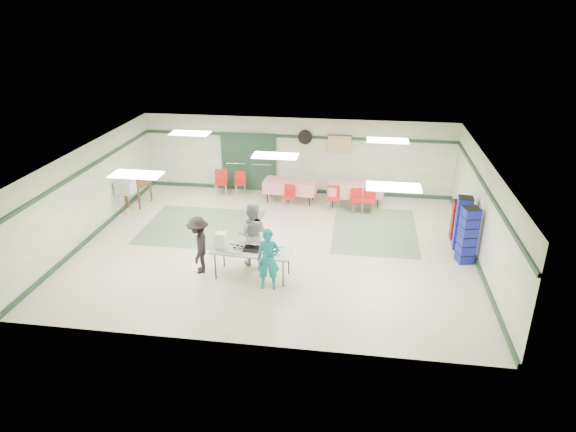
# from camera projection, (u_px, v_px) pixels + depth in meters

# --- Properties ---
(floor) EXTENTS (11.00, 11.00, 0.00)m
(floor) POSITION_uv_depth(u_px,v_px,m) (276.00, 246.00, 14.64)
(floor) COLOR beige
(floor) RESTS_ON ground
(ceiling) EXTENTS (11.00, 11.00, 0.00)m
(ceiling) POSITION_uv_depth(u_px,v_px,m) (275.00, 155.00, 13.57)
(ceiling) COLOR white
(ceiling) RESTS_ON wall_back
(wall_back) EXTENTS (11.00, 0.00, 11.00)m
(wall_back) POSITION_uv_depth(u_px,v_px,m) (297.00, 156.00, 18.19)
(wall_back) COLOR silver
(wall_back) RESTS_ON floor
(wall_front) EXTENTS (11.00, 0.00, 11.00)m
(wall_front) POSITION_uv_depth(u_px,v_px,m) (238.00, 287.00, 10.01)
(wall_front) COLOR silver
(wall_front) RESTS_ON floor
(wall_left) EXTENTS (0.00, 9.00, 9.00)m
(wall_left) POSITION_uv_depth(u_px,v_px,m) (88.00, 192.00, 14.83)
(wall_left) COLOR silver
(wall_left) RESTS_ON floor
(wall_right) EXTENTS (0.00, 9.00, 9.00)m
(wall_right) POSITION_uv_depth(u_px,v_px,m) (483.00, 214.00, 13.38)
(wall_right) COLOR silver
(wall_right) RESTS_ON floor
(trim_back) EXTENTS (11.00, 0.06, 0.10)m
(trim_back) POSITION_uv_depth(u_px,v_px,m) (297.00, 137.00, 17.89)
(trim_back) COLOR #1E3826
(trim_back) RESTS_ON wall_back
(baseboard_back) EXTENTS (11.00, 0.06, 0.12)m
(baseboard_back) POSITION_uv_depth(u_px,v_px,m) (296.00, 190.00, 18.68)
(baseboard_back) COLOR #1E3826
(baseboard_back) RESTS_ON floor
(trim_left) EXTENTS (0.06, 9.00, 0.10)m
(trim_left) POSITION_uv_depth(u_px,v_px,m) (86.00, 169.00, 14.55)
(trim_left) COLOR #1E3826
(trim_left) RESTS_ON wall_back
(baseboard_left) EXTENTS (0.06, 9.00, 0.12)m
(baseboard_left) POSITION_uv_depth(u_px,v_px,m) (96.00, 233.00, 15.33)
(baseboard_left) COLOR #1E3826
(baseboard_left) RESTS_ON floor
(trim_right) EXTENTS (0.06, 9.00, 0.10)m
(trim_right) POSITION_uv_depth(u_px,v_px,m) (486.00, 188.00, 13.10)
(trim_right) COLOR #1E3826
(trim_right) RESTS_ON wall_back
(baseboard_right) EXTENTS (0.06, 9.00, 0.12)m
(baseboard_right) POSITION_uv_depth(u_px,v_px,m) (475.00, 257.00, 13.89)
(baseboard_right) COLOR #1E3826
(baseboard_right) RESTS_ON floor
(green_patch_a) EXTENTS (3.50, 3.00, 0.01)m
(green_patch_a) POSITION_uv_depth(u_px,v_px,m) (202.00, 227.00, 15.87)
(green_patch_a) COLOR gray
(green_patch_a) RESTS_ON floor
(green_patch_b) EXTENTS (2.50, 3.50, 0.01)m
(green_patch_b) POSITION_uv_depth(u_px,v_px,m) (375.00, 230.00, 15.63)
(green_patch_b) COLOR gray
(green_patch_b) RESTS_ON floor
(double_door_left) EXTENTS (0.90, 0.06, 2.10)m
(double_door_left) POSITION_uv_depth(u_px,v_px,m) (236.00, 162.00, 18.55)
(double_door_left) COLOR #999C99
(double_door_left) RESTS_ON floor
(double_door_right) EXTENTS (0.90, 0.06, 2.10)m
(double_door_right) POSITION_uv_depth(u_px,v_px,m) (262.00, 163.00, 18.42)
(double_door_right) COLOR #999C99
(double_door_right) RESTS_ON floor
(door_frame) EXTENTS (2.00, 0.03, 2.15)m
(door_frame) POSITION_uv_depth(u_px,v_px,m) (249.00, 162.00, 18.47)
(door_frame) COLOR #1E3826
(door_frame) RESTS_ON floor
(wall_fan) EXTENTS (0.50, 0.10, 0.50)m
(wall_fan) POSITION_uv_depth(u_px,v_px,m) (305.00, 137.00, 17.82)
(wall_fan) COLOR black
(wall_fan) RESTS_ON wall_back
(scroll_banner) EXTENTS (0.80, 0.02, 0.60)m
(scroll_banner) POSITION_uv_depth(u_px,v_px,m) (339.00, 144.00, 17.74)
(scroll_banner) COLOR tan
(scroll_banner) RESTS_ON wall_back
(serving_table) EXTENTS (2.06, 0.95, 0.76)m
(serving_table) POSITION_uv_depth(u_px,v_px,m) (252.00, 251.00, 12.79)
(serving_table) COLOR #BBBAB5
(serving_table) RESTS_ON floor
(sheet_tray_right) EXTENTS (0.59, 0.46, 0.02)m
(sheet_tray_right) POSITION_uv_depth(u_px,v_px,m) (271.00, 250.00, 12.71)
(sheet_tray_right) COLOR silver
(sheet_tray_right) RESTS_ON serving_table
(sheet_tray_mid) EXTENTS (0.60, 0.47, 0.02)m
(sheet_tray_mid) POSITION_uv_depth(u_px,v_px,m) (248.00, 247.00, 12.88)
(sheet_tray_mid) COLOR silver
(sheet_tray_mid) RESTS_ON serving_table
(sheet_tray_left) EXTENTS (0.66, 0.52, 0.02)m
(sheet_tray_left) POSITION_uv_depth(u_px,v_px,m) (231.00, 249.00, 12.79)
(sheet_tray_left) COLOR silver
(sheet_tray_left) RESTS_ON serving_table
(baking_pan) EXTENTS (0.47, 0.31, 0.08)m
(baking_pan) POSITION_uv_depth(u_px,v_px,m) (253.00, 249.00, 12.73)
(baking_pan) COLOR black
(baking_pan) RESTS_ON serving_table
(foam_box_stack) EXTENTS (0.27, 0.25, 0.41)m
(foam_box_stack) POSITION_uv_depth(u_px,v_px,m) (221.00, 240.00, 12.80)
(foam_box_stack) COLOR white
(foam_box_stack) RESTS_ON serving_table
(volunteer_teal) EXTENTS (0.60, 0.42, 1.56)m
(volunteer_teal) POSITION_uv_depth(u_px,v_px,m) (268.00, 259.00, 12.26)
(volunteer_teal) COLOR teal
(volunteer_teal) RESTS_ON floor
(volunteer_grey) EXTENTS (0.87, 0.70, 1.71)m
(volunteer_grey) POSITION_uv_depth(u_px,v_px,m) (252.00, 234.00, 13.38)
(volunteer_grey) COLOR gray
(volunteer_grey) RESTS_ON floor
(volunteer_dark) EXTENTS (0.77, 1.08, 1.51)m
(volunteer_dark) POSITION_uv_depth(u_px,v_px,m) (199.00, 245.00, 13.02)
(volunteer_dark) COLOR black
(volunteer_dark) RESTS_ON floor
(dining_table_a) EXTENTS (1.92, 1.06, 0.77)m
(dining_table_a) POSITION_uv_depth(u_px,v_px,m) (355.00, 189.00, 17.30)
(dining_table_a) COLOR red
(dining_table_a) RESTS_ON floor
(dining_table_b) EXTENTS (1.83, 0.93, 0.77)m
(dining_table_b) POSITION_uv_depth(u_px,v_px,m) (290.00, 186.00, 17.59)
(dining_table_b) COLOR red
(dining_table_b) RESTS_ON floor
(chair_a) EXTENTS (0.45, 0.46, 0.79)m
(chair_a) POSITION_uv_depth(u_px,v_px,m) (356.00, 198.00, 16.80)
(chair_a) COLOR #B7270E
(chair_a) RESTS_ON floor
(chair_b) EXTENTS (0.41, 0.41, 0.84)m
(chair_b) POSITION_uv_depth(u_px,v_px,m) (334.00, 196.00, 16.89)
(chair_b) COLOR #B7270E
(chair_b) RESTS_ON floor
(chair_c) EXTENTS (0.45, 0.45, 0.82)m
(chair_c) POSITION_uv_depth(u_px,v_px,m) (369.00, 198.00, 16.74)
(chair_c) COLOR #B7270E
(chair_c) RESTS_ON floor
(chair_d) EXTENTS (0.44, 0.44, 0.80)m
(chair_d) POSITION_uv_depth(u_px,v_px,m) (289.00, 194.00, 17.09)
(chair_d) COLOR #B7270E
(chair_d) RESTS_ON floor
(chair_loose_a) EXTENTS (0.46, 0.46, 0.83)m
(chair_loose_a) POSITION_uv_depth(u_px,v_px,m) (240.00, 181.00, 18.30)
(chair_loose_a) COLOR #B7270E
(chair_loose_a) RESTS_ON floor
(chair_loose_b) EXTENTS (0.50, 0.50, 0.94)m
(chair_loose_b) POSITION_uv_depth(u_px,v_px,m) (221.00, 180.00, 18.19)
(chair_loose_b) COLOR #B7270E
(chair_loose_b) RESTS_ON floor
(crate_stack_blue_a) EXTENTS (0.43, 0.43, 1.55)m
(crate_stack_blue_a) POSITION_uv_depth(u_px,v_px,m) (463.00, 223.00, 14.23)
(crate_stack_blue_a) COLOR navy
(crate_stack_blue_a) RESTS_ON floor
(crate_stack_red) EXTENTS (0.38, 0.38, 1.19)m
(crate_stack_red) POSITION_uv_depth(u_px,v_px,m) (458.00, 220.00, 14.86)
(crate_stack_red) COLOR #9B130F
(crate_stack_red) RESTS_ON floor
(crate_stack_blue_b) EXTENTS (0.49, 0.49, 1.57)m
(crate_stack_blue_b) POSITION_uv_depth(u_px,v_px,m) (468.00, 235.00, 13.48)
(crate_stack_blue_b) COLOR navy
(crate_stack_blue_b) RESTS_ON floor
(printer_table) EXTENTS (0.72, 1.00, 0.74)m
(printer_table) POSITION_uv_depth(u_px,v_px,m) (138.00, 187.00, 17.31)
(printer_table) COLOR brown
(printer_table) RESTS_ON floor
(office_printer) EXTENTS (0.55, 0.49, 0.42)m
(office_printer) POSITION_uv_depth(u_px,v_px,m) (125.00, 187.00, 16.39)
(office_printer) COLOR #ADADA9
(office_printer) RESTS_ON printer_table
(broom) EXTENTS (0.07, 0.24, 1.46)m
(broom) POSITION_uv_depth(u_px,v_px,m) (126.00, 191.00, 16.62)
(broom) COLOR brown
(broom) RESTS_ON floor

